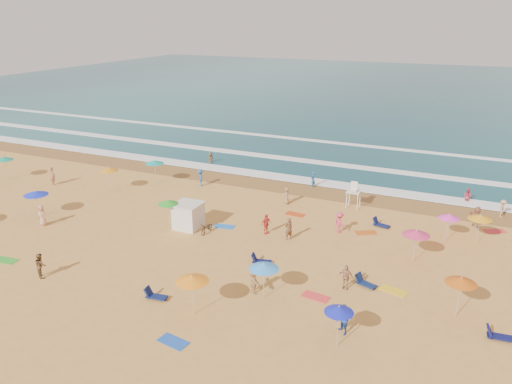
% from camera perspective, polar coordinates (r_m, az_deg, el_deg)
% --- Properties ---
extents(ground, '(220.00, 220.00, 0.00)m').
position_cam_1_polar(ground, '(39.12, 0.32, -5.39)').
color(ground, gold).
rests_on(ground, ground).
extents(ocean, '(220.00, 140.00, 0.18)m').
position_cam_1_polar(ocean, '(118.40, 17.50, 10.79)').
color(ocean, '#0C4756').
rests_on(ocean, ground).
extents(wet_sand, '(220.00, 220.00, 0.00)m').
position_cam_1_polar(wet_sand, '(49.95, 6.20, 0.20)').
color(wet_sand, olive).
rests_on(wet_sand, ground).
extents(surf_foam, '(200.00, 18.70, 0.05)m').
position_cam_1_polar(surf_foam, '(57.97, 8.98, 2.94)').
color(surf_foam, white).
rests_on(surf_foam, ground).
extents(cabana, '(2.00, 2.00, 2.00)m').
position_cam_1_polar(cabana, '(41.11, -7.75, -2.76)').
color(cabana, silver).
rests_on(cabana, ground).
extents(cabana_roof, '(2.20, 2.20, 0.12)m').
position_cam_1_polar(cabana_roof, '(40.72, -7.82, -1.39)').
color(cabana_roof, silver).
rests_on(cabana_roof, cabana).
extents(bicycle, '(0.62, 1.61, 0.84)m').
position_cam_1_polar(bicycle, '(40.19, -5.63, -4.12)').
color(bicycle, black).
rests_on(bicycle, ground).
extents(lifeguard_stand, '(1.20, 1.20, 2.10)m').
position_cam_1_polar(lifeguard_stand, '(45.77, 11.08, -0.52)').
color(lifeguard_stand, white).
rests_on(lifeguard_stand, ground).
extents(beach_umbrellas, '(51.56, 20.80, 0.79)m').
position_cam_1_polar(beach_umbrellas, '(38.16, -4.48, -2.50)').
color(beach_umbrellas, green).
rests_on(beach_umbrellas, ground).
extents(loungers, '(57.56, 17.64, 0.34)m').
position_cam_1_polar(loungers, '(33.82, 9.45, -9.64)').
color(loungers, '#0F184F').
rests_on(loungers, ground).
extents(towels, '(39.34, 24.31, 0.03)m').
position_cam_1_polar(towels, '(36.47, 2.84, -7.35)').
color(towels, '#E8571D').
rests_on(towels, ground).
extents(beachgoers, '(42.62, 29.09, 2.15)m').
position_cam_1_polar(beachgoers, '(40.99, 3.47, -2.95)').
color(beachgoers, tan).
rests_on(beachgoers, ground).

